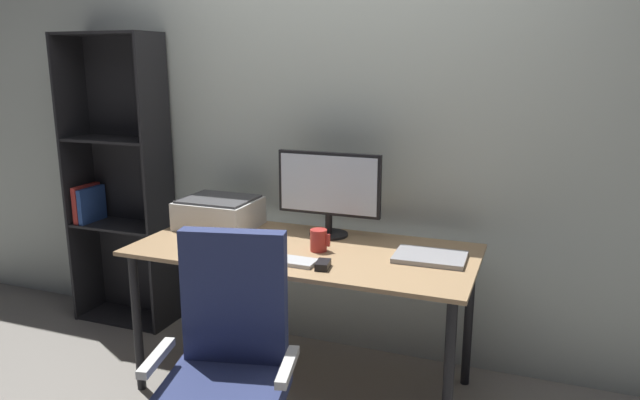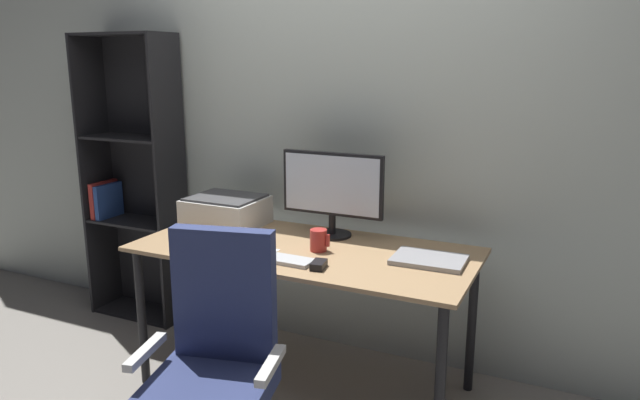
{
  "view_description": "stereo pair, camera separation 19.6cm",
  "coord_description": "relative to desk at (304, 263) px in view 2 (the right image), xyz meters",
  "views": [
    {
      "loc": [
        1.04,
        -2.49,
        1.62
      ],
      "look_at": [
        0.09,
        -0.0,
        0.99
      ],
      "focal_mm": 32.93,
      "sensor_mm": 36.0,
      "label": 1
    },
    {
      "loc": [
        1.22,
        -2.42,
        1.62
      ],
      "look_at": [
        0.09,
        -0.0,
        0.99
      ],
      "focal_mm": 32.93,
      "sensor_mm": 36.0,
      "label": 2
    }
  ],
  "objects": [
    {
      "name": "ground_plane",
      "position": [
        0.0,
        0.0,
        -0.66
      ],
      "size": [
        12.0,
        12.0,
        0.0
      ],
      "primitive_type": "plane",
      "color": "gray"
    },
    {
      "name": "back_wall",
      "position": [
        0.0,
        0.55,
        0.64
      ],
      "size": [
        6.4,
        0.1,
        2.6
      ],
      "primitive_type": "cube",
      "color": "beige",
      "rests_on": "ground"
    },
    {
      "name": "desk",
      "position": [
        0.0,
        0.0,
        0.0
      ],
      "size": [
        1.64,
        0.76,
        0.74
      ],
      "color": "tan",
      "rests_on": "ground"
    },
    {
      "name": "monitor",
      "position": [
        0.04,
        0.24,
        0.33
      ],
      "size": [
        0.54,
        0.2,
        0.43
      ],
      "color": "black",
      "rests_on": "desk"
    },
    {
      "name": "keyboard",
      "position": [
        -0.0,
        -0.22,
        0.09
      ],
      "size": [
        0.29,
        0.12,
        0.02
      ],
      "primitive_type": "cube",
      "rotation": [
        0.0,
        0.0,
        -0.02
      ],
      "color": "#B7BABC",
      "rests_on": "desk"
    },
    {
      "name": "mouse",
      "position": [
        0.19,
        -0.23,
        0.09
      ],
      "size": [
        0.07,
        0.1,
        0.03
      ],
      "primitive_type": "cube",
      "rotation": [
        0.0,
        0.0,
        0.16
      ],
      "color": "black",
      "rests_on": "desk"
    },
    {
      "name": "coffee_mug",
      "position": [
        0.08,
        -0.01,
        0.13
      ],
      "size": [
        0.1,
        0.08,
        0.1
      ],
      "color": "#B72D28",
      "rests_on": "desk"
    },
    {
      "name": "laptop",
      "position": [
        0.6,
        0.05,
        0.09
      ],
      "size": [
        0.33,
        0.24,
        0.02
      ],
      "primitive_type": "cube",
      "rotation": [
        0.0,
        0.0,
        0.03
      ],
      "color": "#99999E",
      "rests_on": "desk"
    },
    {
      "name": "printer",
      "position": [
        -0.57,
        0.18,
        0.16
      ],
      "size": [
        0.4,
        0.34,
        0.16
      ],
      "color": "silver",
      "rests_on": "desk"
    },
    {
      "name": "paper_sheet",
      "position": [
        -0.2,
        -0.23,
        0.08
      ],
      "size": [
        0.22,
        0.3,
        0.0
      ],
      "primitive_type": "cube",
      "rotation": [
        0.0,
        0.0,
        -0.03
      ],
      "color": "white",
      "rests_on": "desk"
    },
    {
      "name": "office_chair",
      "position": [
        0.03,
        -0.8,
        -0.2
      ],
      "size": [
        0.57,
        0.55,
        1.01
      ],
      "rotation": [
        0.0,
        0.0,
        0.23
      ],
      "color": "silver",
      "rests_on": "ground"
    },
    {
      "name": "bookshelf",
      "position": [
        -1.39,
        0.38,
        0.22
      ],
      "size": [
        0.62,
        0.28,
        1.78
      ],
      "color": "black",
      "rests_on": "ground"
    }
  ]
}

